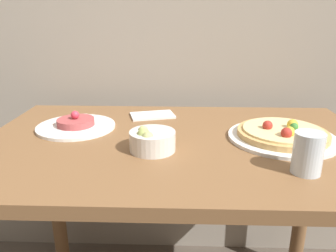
% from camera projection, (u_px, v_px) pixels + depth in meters
% --- Properties ---
extents(dining_table, '(1.19, 0.75, 0.77)m').
position_uv_depth(dining_table, '(179.00, 174.00, 1.03)').
color(dining_table, brown).
rests_on(dining_table, ground_plane).
extents(pizza_plate, '(0.32, 0.32, 0.06)m').
position_uv_depth(pizza_plate, '(283.00, 134.00, 0.99)').
color(pizza_plate, white).
rests_on(pizza_plate, dining_table).
extents(tartare_plate, '(0.26, 0.26, 0.06)m').
position_uv_depth(tartare_plate, '(76.00, 125.00, 1.08)').
color(tartare_plate, white).
rests_on(tartare_plate, dining_table).
extents(small_bowl, '(0.13, 0.13, 0.07)m').
position_uv_depth(small_bowl, '(152.00, 140.00, 0.90)').
color(small_bowl, silver).
rests_on(small_bowl, dining_table).
extents(drinking_glass, '(0.07, 0.07, 0.10)m').
position_uv_depth(drinking_glass, '(308.00, 153.00, 0.77)').
color(drinking_glass, silver).
rests_on(drinking_glass, dining_table).
extents(napkin, '(0.18, 0.13, 0.01)m').
position_uv_depth(napkin, '(153.00, 115.00, 1.21)').
color(napkin, white).
rests_on(napkin, dining_table).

